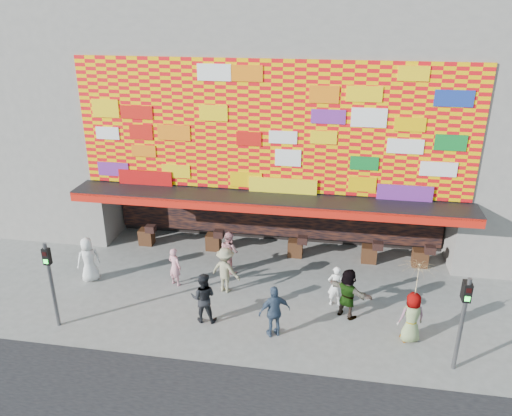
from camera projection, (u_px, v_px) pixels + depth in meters
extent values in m
plane|color=slate|center=(252.00, 317.00, 16.82)|extent=(90.00, 90.00, 0.00)
cube|color=gray|center=(284.00, 84.00, 21.58)|extent=(15.00, 8.00, 7.00)
cube|color=black|center=(284.00, 185.00, 24.42)|extent=(15.00, 6.00, 3.00)
cube|color=gray|center=(109.00, 206.00, 21.92)|extent=(0.40, 2.00, 3.00)
cube|color=gray|center=(456.00, 230.00, 19.65)|extent=(0.40, 2.00, 3.00)
cube|color=black|center=(268.00, 198.00, 18.75)|extent=(15.20, 1.60, 0.12)
cube|color=red|center=(265.00, 210.00, 18.10)|extent=(15.20, 0.04, 0.35)
cube|color=#FFBB00|center=(271.00, 128.00, 18.28)|extent=(14.80, 0.08, 4.90)
cube|color=black|center=(276.00, 209.00, 21.54)|extent=(14.00, 0.25, 2.50)
cube|color=gray|center=(13.00, 88.00, 23.79)|extent=(11.00, 8.00, 12.00)
cylinder|color=#59595B|center=(52.00, 286.00, 15.84)|extent=(0.12, 0.12, 3.00)
cube|color=black|center=(47.00, 256.00, 15.43)|extent=(0.22, 0.18, 0.55)
cube|color=black|center=(44.00, 254.00, 15.29)|extent=(0.14, 0.02, 0.14)
cube|color=#19E533|center=(46.00, 262.00, 15.39)|extent=(0.14, 0.02, 0.14)
cylinder|color=#59595B|center=(461.00, 325.00, 13.91)|extent=(0.12, 0.12, 3.00)
cube|color=black|center=(467.00, 293.00, 13.51)|extent=(0.22, 0.18, 0.55)
cube|color=black|center=(469.00, 291.00, 13.37)|extent=(0.14, 0.02, 0.14)
cube|color=#19E533|center=(467.00, 299.00, 13.47)|extent=(0.14, 0.02, 0.14)
imported|color=silver|center=(89.00, 260.00, 18.72)|extent=(1.02, 0.97, 1.76)
imported|color=pink|center=(175.00, 267.00, 18.47)|extent=(0.65, 0.56, 1.50)
imported|color=black|center=(203.00, 298.00, 16.33)|extent=(0.89, 0.71, 1.75)
imported|color=gray|center=(226.00, 270.00, 18.01)|extent=(1.27, 0.97, 1.74)
imported|color=#394C65|center=(274.00, 311.00, 15.59)|extent=(1.12, 0.87, 1.77)
imported|color=gray|center=(348.00, 293.00, 16.54)|extent=(1.66, 1.34, 1.77)
imported|color=gray|center=(412.00, 317.00, 15.37)|extent=(0.95, 0.77, 1.69)
imported|color=white|center=(336.00, 286.00, 17.24)|extent=(0.59, 0.44, 1.50)
imported|color=#CE8588|center=(229.00, 251.00, 19.40)|extent=(1.03, 1.01, 1.67)
imported|color=beige|center=(417.00, 279.00, 14.83)|extent=(1.50, 1.52, 1.05)
cylinder|color=#4C3326|center=(413.00, 306.00, 15.21)|extent=(0.02, 0.02, 1.00)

